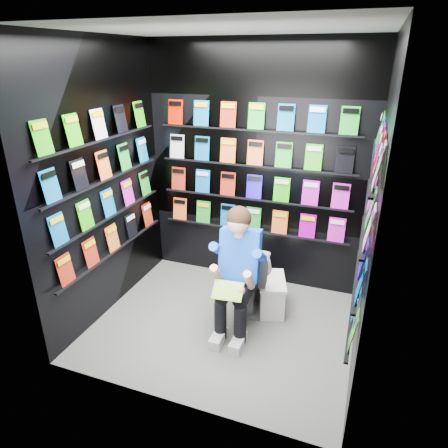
% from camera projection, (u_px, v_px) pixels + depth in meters
% --- Properties ---
extents(floor, '(2.40, 2.40, 0.00)m').
position_uv_depth(floor, '(223.00, 325.00, 3.88)').
color(floor, '#5E5F5C').
rests_on(floor, ground).
extents(ceiling, '(2.40, 2.40, 0.00)m').
position_uv_depth(ceiling, '(223.00, 28.00, 2.86)').
color(ceiling, white).
rests_on(ceiling, floor).
extents(wall_back, '(2.40, 0.04, 2.60)m').
position_uv_depth(wall_back, '(255.00, 170.00, 4.23)').
color(wall_back, black).
rests_on(wall_back, floor).
extents(wall_front, '(2.40, 0.04, 2.60)m').
position_uv_depth(wall_front, '(168.00, 248.00, 2.51)').
color(wall_front, black).
rests_on(wall_front, floor).
extents(wall_left, '(0.04, 2.00, 2.60)m').
position_uv_depth(wall_left, '(103.00, 184.00, 3.75)').
color(wall_left, black).
rests_on(wall_left, floor).
extents(wall_right, '(0.04, 2.00, 2.60)m').
position_uv_depth(wall_right, '(373.00, 217.00, 2.99)').
color(wall_right, black).
rests_on(wall_right, floor).
extents(comics_back, '(2.10, 0.06, 1.37)m').
position_uv_depth(comics_back, '(255.00, 170.00, 4.21)').
color(comics_back, red).
rests_on(comics_back, wall_back).
extents(comics_left, '(0.06, 1.70, 1.37)m').
position_uv_depth(comics_left, '(106.00, 184.00, 3.74)').
color(comics_left, red).
rests_on(comics_left, wall_left).
extents(comics_right, '(0.06, 1.70, 1.37)m').
position_uv_depth(comics_right, '(369.00, 216.00, 3.00)').
color(comics_right, red).
rests_on(comics_right, wall_right).
extents(toilet, '(0.49, 0.79, 0.73)m').
position_uv_depth(toilet, '(252.00, 272.00, 4.09)').
color(toilet, silver).
rests_on(toilet, floor).
extents(longbox, '(0.35, 0.48, 0.32)m').
position_uv_depth(longbox, '(271.00, 296.00, 4.06)').
color(longbox, white).
rests_on(longbox, floor).
extents(longbox_lid, '(0.38, 0.51, 0.03)m').
position_uv_depth(longbox_lid, '(272.00, 281.00, 4.00)').
color(longbox_lid, white).
rests_on(longbox_lid, longbox).
extents(reader, '(0.56, 0.76, 1.31)m').
position_uv_depth(reader, '(241.00, 255.00, 3.62)').
color(reader, blue).
rests_on(reader, toilet).
extents(held_comic, '(0.27, 0.18, 0.11)m').
position_uv_depth(held_comic, '(228.00, 291.00, 3.38)').
color(held_comic, green).
rests_on(held_comic, reader).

